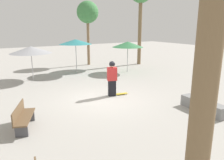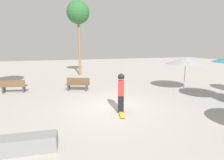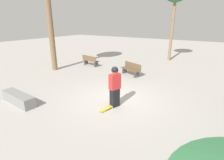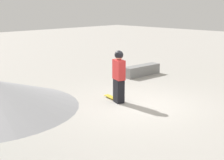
{
  "view_description": "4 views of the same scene",
  "coord_description": "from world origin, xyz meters",
  "px_view_note": "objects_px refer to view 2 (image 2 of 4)",
  "views": [
    {
      "loc": [
        4.98,
        8.88,
        3.52
      ],
      "look_at": [
        -0.56,
        -0.11,
        0.88
      ],
      "focal_mm": 35.0,
      "sensor_mm": 36.0,
      "label": 1
    },
    {
      "loc": [
        -7.92,
        2.31,
        3.05
      ],
      "look_at": [
        -0.16,
        0.02,
        1.43
      ],
      "focal_mm": 28.0,
      "sensor_mm": 36.0,
      "label": 2
    },
    {
      "loc": [
        -6.58,
        -3.93,
        3.59
      ],
      "look_at": [
        -0.17,
        0.19,
        1.0
      ],
      "focal_mm": 28.0,
      "sensor_mm": 36.0,
      "label": 3
    },
    {
      "loc": [
        6.46,
        -7.71,
        3.29
      ],
      "look_at": [
        -1.1,
        -0.15,
        0.7
      ],
      "focal_mm": 50.0,
      "sensor_mm": 36.0,
      "label": 4
    }
  ],
  "objects_px": {
    "skater_main": "(121,92)",
    "bench_far": "(13,86)",
    "concrete_ledge": "(20,145)",
    "palm_tree_far_back": "(78,13)",
    "skateboard": "(122,114)",
    "bench_near": "(78,84)",
    "shade_umbrella_grey": "(186,61)"
  },
  "relations": [
    {
      "from": "skater_main",
      "to": "bench_far",
      "type": "relative_size",
      "value": 1.09
    },
    {
      "from": "concrete_ledge",
      "to": "palm_tree_far_back",
      "type": "xyz_separation_m",
      "value": [
        13.03,
        -3.16,
        5.84
      ]
    },
    {
      "from": "skateboard",
      "to": "bench_near",
      "type": "bearing_deg",
      "value": -152.18
    },
    {
      "from": "skater_main",
      "to": "concrete_ledge",
      "type": "xyz_separation_m",
      "value": [
        -2.14,
        3.81,
        -0.73
      ]
    },
    {
      "from": "skateboard",
      "to": "palm_tree_far_back",
      "type": "distance_m",
      "value": 12.84
    },
    {
      "from": "concrete_ledge",
      "to": "shade_umbrella_grey",
      "type": "bearing_deg",
      "value": -62.8
    },
    {
      "from": "skater_main",
      "to": "skateboard",
      "type": "height_order",
      "value": "skater_main"
    },
    {
      "from": "skateboard",
      "to": "concrete_ledge",
      "type": "xyz_separation_m",
      "value": [
        -1.71,
        3.71,
        0.18
      ]
    },
    {
      "from": "shade_umbrella_grey",
      "to": "skateboard",
      "type": "bearing_deg",
      "value": 118.75
    },
    {
      "from": "skater_main",
      "to": "shade_umbrella_grey",
      "type": "bearing_deg",
      "value": 134.89
    },
    {
      "from": "skateboard",
      "to": "bench_near",
      "type": "relative_size",
      "value": 0.5
    },
    {
      "from": "concrete_ledge",
      "to": "bench_near",
      "type": "height_order",
      "value": "bench_near"
    },
    {
      "from": "bench_near",
      "to": "palm_tree_far_back",
      "type": "bearing_deg",
      "value": -76.08
    },
    {
      "from": "bench_far",
      "to": "shade_umbrella_grey",
      "type": "bearing_deg",
      "value": -3.7
    },
    {
      "from": "bench_far",
      "to": "palm_tree_far_back",
      "type": "xyz_separation_m",
      "value": [
        5.74,
        -4.96,
        5.66
      ]
    },
    {
      "from": "bench_near",
      "to": "bench_far",
      "type": "height_order",
      "value": "same"
    },
    {
      "from": "skater_main",
      "to": "bench_near",
      "type": "bearing_deg",
      "value": -142.4
    },
    {
      "from": "skateboard",
      "to": "palm_tree_far_back",
      "type": "height_order",
      "value": "palm_tree_far_back"
    },
    {
      "from": "skateboard",
      "to": "shade_umbrella_grey",
      "type": "relative_size",
      "value": 0.31
    },
    {
      "from": "concrete_ledge",
      "to": "bench_far",
      "type": "bearing_deg",
      "value": 13.86
    },
    {
      "from": "bench_far",
      "to": "palm_tree_far_back",
      "type": "distance_m",
      "value": 9.46
    },
    {
      "from": "skateboard",
      "to": "bench_near",
      "type": "height_order",
      "value": "bench_near"
    },
    {
      "from": "bench_near",
      "to": "bench_far",
      "type": "distance_m",
      "value": 4.13
    },
    {
      "from": "concrete_ledge",
      "to": "bench_near",
      "type": "distance_m",
      "value": 7.1
    },
    {
      "from": "shade_umbrella_grey",
      "to": "palm_tree_far_back",
      "type": "distance_m",
      "value": 11.09
    },
    {
      "from": "bench_far",
      "to": "bench_near",
      "type": "bearing_deg",
      "value": 0.59
    },
    {
      "from": "skater_main",
      "to": "palm_tree_far_back",
      "type": "bearing_deg",
      "value": -157.34
    },
    {
      "from": "bench_far",
      "to": "shade_umbrella_grey",
      "type": "xyz_separation_m",
      "value": [
        -2.45,
        -11.23,
        1.58
      ]
    },
    {
      "from": "skater_main",
      "to": "palm_tree_far_back",
      "type": "distance_m",
      "value": 12.05
    },
    {
      "from": "skater_main",
      "to": "bench_near",
      "type": "xyz_separation_m",
      "value": [
        4.57,
        1.52,
        -0.55
      ]
    },
    {
      "from": "bench_far",
      "to": "palm_tree_far_back",
      "type": "bearing_deg",
      "value": 57.8
    },
    {
      "from": "bench_near",
      "to": "shade_umbrella_grey",
      "type": "bearing_deg",
      "value": -173.01
    }
  ]
}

